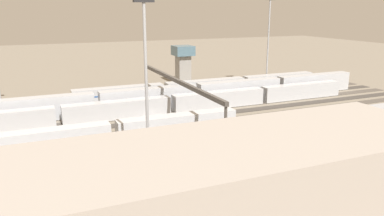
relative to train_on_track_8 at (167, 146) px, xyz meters
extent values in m
plane|color=#756B5B|center=(-4.88, -20.00, -2.05)|extent=(400.00, 400.00, 0.00)
cube|color=#4C443D|center=(-4.88, -40.00, -1.99)|extent=(140.00, 2.80, 0.12)
cube|color=#4C443D|center=(-4.88, -35.00, -1.99)|extent=(140.00, 2.80, 0.12)
cube|color=#3D3833|center=(-4.88, -30.00, -1.99)|extent=(140.00, 2.80, 0.12)
cube|color=#4C443D|center=(-4.88, -25.00, -1.99)|extent=(140.00, 2.80, 0.12)
cube|color=#3D3833|center=(-4.88, -20.00, -1.99)|extent=(140.00, 2.80, 0.12)
cube|color=#4C443D|center=(-4.88, -15.00, -1.99)|extent=(140.00, 2.80, 0.12)
cube|color=#4C443D|center=(-4.88, -10.00, -1.99)|extent=(140.00, 2.80, 0.12)
cube|color=#4C443D|center=(-4.88, -5.00, -1.99)|extent=(140.00, 2.80, 0.12)
cube|color=#4C443D|center=(-4.88, 0.00, -1.99)|extent=(140.00, 2.80, 0.12)
cube|color=#A8AAB2|center=(-38.44, 0.00, -0.03)|extent=(23.00, 3.00, 3.80)
cube|color=#1E6B9E|center=(-38.44, 0.00, -0.38)|extent=(22.40, 3.06, 0.36)
cube|color=#A8AAB2|center=(-14.24, 0.00, -0.03)|extent=(23.00, 3.00, 3.80)
cube|color=#1E6B9E|center=(-14.24, 0.00, 0.12)|extent=(22.40, 3.06, 0.36)
cube|color=#A8AAB2|center=(9.96, 0.00, -0.03)|extent=(23.00, 3.00, 3.80)
cube|color=#1E6B9E|center=(9.96, 0.00, -0.17)|extent=(22.40, 3.06, 0.36)
cube|color=#B7BABF|center=(-54.62, -30.00, 0.57)|extent=(23.00, 3.00, 5.00)
cube|color=#B7BABF|center=(-30.42, -30.00, 0.57)|extent=(23.00, 3.00, 5.00)
cube|color=#B7BABF|center=(-6.22, -30.00, 0.57)|extent=(23.00, 3.00, 5.00)
cube|color=#B7BABF|center=(17.98, -30.00, 0.57)|extent=(23.00, 3.00, 5.00)
cube|color=silver|center=(-5.77, -10.00, -0.03)|extent=(23.00, 3.00, 3.80)
cube|color=black|center=(-5.77, -10.00, 0.07)|extent=(22.40, 3.06, 0.36)
cube|color=silver|center=(18.43, -10.00, -0.03)|extent=(23.00, 3.00, 3.80)
cube|color=black|center=(18.43, -10.00, -0.44)|extent=(22.40, 3.06, 0.36)
cube|color=#B7BABF|center=(-49.69, -40.00, -0.03)|extent=(23.00, 3.00, 3.80)
cube|color=#285193|center=(-49.69, -40.00, -0.53)|extent=(22.40, 3.06, 0.36)
cube|color=#B7BABF|center=(-25.49, -40.00, -0.03)|extent=(23.00, 3.00, 3.80)
cube|color=#285193|center=(-25.49, -40.00, -0.28)|extent=(22.40, 3.06, 0.36)
cube|color=#B7BABF|center=(-1.29, -40.00, -0.03)|extent=(23.00, 3.00, 3.80)
cube|color=#285193|center=(-1.29, -40.00, 0.11)|extent=(22.40, 3.06, 0.36)
cube|color=#B7BABF|center=(-46.16, -25.00, -0.03)|extent=(23.00, 3.00, 3.80)
cube|color=#B7BABF|center=(-21.96, -25.00, -0.03)|extent=(23.00, 3.00, 3.80)
cube|color=#B7BABF|center=(2.24, -25.00, -0.03)|extent=(23.00, 3.00, 3.80)
cylinder|color=#9EA0A5|center=(3.88, 3.04, 9.82)|extent=(0.44, 0.44, 23.75)
cylinder|color=#9EA0A5|center=(-47.37, -42.84, 10.65)|extent=(0.44, 0.44, 25.41)
cylinder|color=#4C4742|center=(-9.28, -42.10, 1.95)|extent=(0.50, 0.50, 8.00)
cylinder|color=#4C4742|center=(-9.28, 2.10, 1.95)|extent=(0.50, 0.50, 8.00)
cube|color=#4C4742|center=(-9.28, -20.00, 6.35)|extent=(0.70, 45.00, 0.80)
cube|color=#9E9389|center=(-1.07, 21.60, 2.90)|extent=(46.93, 16.01, 9.90)
cube|color=gray|center=(-25.98, -57.88, 2.30)|extent=(4.00, 4.00, 8.71)
cube|color=slate|center=(-25.98, -57.88, 8.16)|extent=(6.00, 6.00, 3.00)
camera|label=1|loc=(18.33, 53.14, 20.89)|focal=35.40mm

